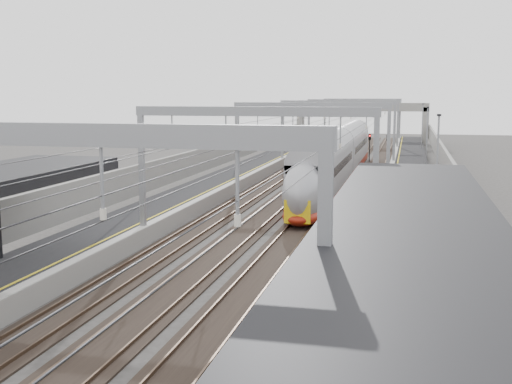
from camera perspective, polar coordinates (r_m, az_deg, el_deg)
The scene contains 13 objects.
platform_left at distance 58.18m, azimuth -2.54°, elevation 1.01°, with size 4.00×120.00×1.00m, color black.
platform_right at distance 55.98m, azimuth 13.41°, elevation 0.48°, with size 4.00×120.00×1.00m, color black.
tracks at distance 56.59m, azimuth 5.28°, elevation 0.31°, with size 11.40×140.00×0.20m.
overhead_line at distance 62.60m, azimuth 6.22°, elevation 6.69°, with size 13.00×140.00×6.60m.
canopy_right at distance 13.79m, azimuth 13.80°, elevation -4.64°, with size 4.40×30.00×4.24m.
overbridge at distance 110.77m, azimuth 9.40°, elevation 7.01°, with size 22.00×2.20×6.90m.
wall_left at distance 59.00m, azimuth -5.54°, elevation 2.16°, with size 0.30×120.00×3.20m, color gray.
wall_right at distance 55.94m, azimuth 16.73°, elevation 1.48°, with size 0.30×120.00×3.20m, color gray.
train at distance 59.68m, azimuth 7.22°, elevation 2.58°, with size 2.55×46.49×4.04m.
bench at distance 20.25m, azimuth 17.59°, elevation -11.11°, with size 0.79×1.65×0.82m.
signal_green at distance 80.82m, azimuth 4.08°, elevation 4.49°, with size 0.32×0.32×3.48m.
signal_red_near at distance 80.31m, azimuth 10.07°, elevation 4.36°, with size 0.32×0.32×3.48m.
signal_red_far at distance 79.04m, azimuth 11.61°, elevation 4.25°, with size 0.32×0.32×3.48m.
Camera 1 is at (7.86, -10.45, 8.19)m, focal length 45.00 mm.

